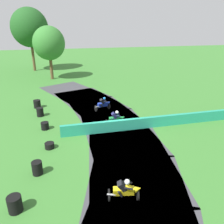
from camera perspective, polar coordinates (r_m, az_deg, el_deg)
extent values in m
plane|color=#38752D|center=(18.28, 1.56, -4.68)|extent=(120.00, 120.00, 0.00)
cube|color=#3D3D42|center=(11.73, 6.48, -22.40)|extent=(7.44, 10.11, 0.01)
cube|color=#3D3D42|center=(14.86, 4.53, -11.52)|extent=(6.29, 9.63, 0.01)
cube|color=#3D3D42|center=(18.27, 1.54, -4.67)|extent=(5.38, 9.15, 0.01)
cube|color=#3D3D42|center=(21.78, -1.96, -0.16)|extent=(6.63, 9.78, 0.01)
cube|color=#3D3D42|center=(25.28, -5.74, 2.92)|extent=(7.74, 10.21, 0.01)
cube|color=#3D3D42|center=(28.72, -9.70, 5.04)|extent=(8.68, 10.41, 0.01)
cube|color=#239375|center=(20.23, 17.42, -1.62)|extent=(20.49, 0.72, 0.90)
cylinder|color=black|center=(11.88, 6.43, -19.79)|extent=(0.20, 0.73, 0.72)
cylinder|color=black|center=(11.76, -0.75, -20.16)|extent=(0.20, 0.73, 0.72)
cube|color=yellow|center=(11.55, 2.93, -19.16)|extent=(1.05, 0.52, 0.45)
ellipsoid|color=yellow|center=(11.36, 3.94, -18.34)|extent=(0.49, 0.39, 0.30)
cone|color=yellow|center=(11.54, 6.50, -18.60)|extent=(0.44, 0.43, 0.47)
cylinder|color=#B2B2B7|center=(11.51, -0.19, -20.01)|extent=(0.42, 0.16, 0.17)
cube|color=black|center=(11.24, 2.59, -18.04)|extent=(0.55, 0.40, 0.62)
sphere|color=white|center=(11.04, 3.84, -17.10)|extent=(0.26, 0.26, 0.26)
cylinder|color=black|center=(11.35, 3.98, -17.16)|extent=(0.44, 0.14, 0.24)
cylinder|color=black|center=(11.14, 4.20, -18.62)|extent=(0.44, 0.14, 0.24)
cylinder|color=black|center=(11.63, 1.91, -18.43)|extent=(0.29, 0.19, 0.42)
cylinder|color=black|center=(11.42, 2.07, -19.88)|extent=(0.29, 0.19, 0.42)
cylinder|color=black|center=(19.14, 2.77, -2.43)|extent=(0.10, 0.67, 0.67)
cylinder|color=black|center=(18.83, -1.34, -2.84)|extent=(0.10, 0.67, 0.67)
cube|color=#198438|center=(18.82, 0.76, -1.86)|extent=(1.00, 0.34, 0.43)
ellipsoid|color=#198438|center=(18.73, 1.33, -1.12)|extent=(0.44, 0.31, 0.27)
cone|color=#198438|center=(18.92, 2.78, -1.36)|extent=(0.39, 0.37, 0.44)
cylinder|color=#B2B2B7|center=(18.64, -0.95, -2.42)|extent=(0.41, 0.11, 0.17)
cube|color=#1E1E4C|center=(18.61, 0.56, -0.87)|extent=(0.50, 0.37, 0.60)
sphere|color=white|center=(18.52, 1.26, -0.05)|extent=(0.26, 0.26, 0.26)
cylinder|color=#1E1E4C|center=(18.81, 1.27, -0.46)|extent=(0.43, 0.12, 0.24)
cylinder|color=#1E1E4C|center=(18.51, 1.54, -1.00)|extent=(0.43, 0.12, 0.24)
cylinder|color=#1E1E4C|center=(18.92, 0.11, -1.58)|extent=(0.27, 0.16, 0.42)
cylinder|color=#1E1E4C|center=(18.62, 0.36, -2.14)|extent=(0.27, 0.16, 0.42)
cylinder|color=black|center=(22.65, -0.85, 1.53)|extent=(0.29, 0.71, 0.71)
cylinder|color=black|center=(22.08, -4.07, 0.92)|extent=(0.29, 0.71, 0.71)
cube|color=#1E38B2|center=(22.20, -2.38, 1.89)|extent=(1.06, 0.62, 0.45)
ellipsoid|color=#1E38B2|center=(22.15, -1.91, 2.54)|extent=(0.51, 0.43, 0.29)
cone|color=#1E38B2|center=(22.43, -0.80, 2.44)|extent=(0.45, 0.45, 0.46)
cylinder|color=#B2B2B7|center=(21.91, -3.66, 1.29)|extent=(0.42, 0.22, 0.17)
cube|color=black|center=(21.98, -2.49, 2.71)|extent=(0.54, 0.48, 0.61)
sphere|color=#1E7FE0|center=(21.93, -1.92, 3.44)|extent=(0.26, 0.26, 0.26)
cylinder|color=black|center=(22.22, -2.04, 3.10)|extent=(0.43, 0.23, 0.24)
cylinder|color=black|center=(21.95, -1.63, 2.66)|extent=(0.43, 0.23, 0.24)
cylinder|color=black|center=(22.25, -3.00, 2.08)|extent=(0.27, 0.24, 0.42)
cylinder|color=black|center=(21.98, -2.59, 1.63)|extent=(0.27, 0.24, 0.42)
cylinder|color=black|center=(12.23, -22.99, -21.50)|extent=(0.66, 0.66, 0.20)
cylinder|color=black|center=(12.10, -23.13, -20.80)|extent=(0.66, 0.66, 0.20)
cylinder|color=black|center=(11.97, -23.28, -20.08)|extent=(0.66, 0.66, 0.20)
cylinder|color=black|center=(11.85, -23.43, -19.35)|extent=(0.66, 0.66, 0.20)
cylinder|color=black|center=(14.13, -18.11, -14.19)|extent=(0.59, 0.59, 0.20)
cylinder|color=black|center=(14.02, -18.20, -13.52)|extent=(0.59, 0.59, 0.20)
cylinder|color=black|center=(13.91, -18.30, -12.85)|extent=(0.59, 0.59, 0.20)
cylinder|color=black|center=(13.80, -18.40, -12.16)|extent=(0.59, 0.59, 0.20)
cylinder|color=black|center=(16.42, -15.37, -8.42)|extent=(0.65, 0.65, 0.20)
cylinder|color=black|center=(16.32, -15.44, -7.82)|extent=(0.65, 0.65, 0.20)
cylinder|color=black|center=(19.24, -16.42, -3.87)|extent=(0.62, 0.62, 0.20)
cylinder|color=black|center=(19.16, -16.48, -3.33)|extent=(0.62, 0.62, 0.20)
cylinder|color=black|center=(19.08, -16.55, -2.79)|extent=(0.62, 0.62, 0.20)
cylinder|color=black|center=(21.98, -17.51, -0.73)|extent=(0.62, 0.62, 0.20)
cylinder|color=black|center=(21.91, -17.57, -0.25)|extent=(0.62, 0.62, 0.20)
cylinder|color=black|center=(21.84, -17.63, 0.24)|extent=(0.62, 0.62, 0.20)
cylinder|color=black|center=(21.77, -17.69, 0.73)|extent=(0.62, 0.62, 0.20)
cylinder|color=black|center=(24.19, -18.18, 1.25)|extent=(0.69, 0.69, 0.20)
cylinder|color=black|center=(24.13, -18.24, 1.70)|extent=(0.69, 0.69, 0.20)
cylinder|color=black|center=(24.06, -18.29, 2.15)|extent=(0.69, 0.69, 0.20)
cylinder|color=black|center=(24.00, -18.35, 2.60)|extent=(0.69, 0.69, 0.20)
cylinder|color=brown|center=(42.85, -19.13, 12.82)|extent=(0.44, 0.44, 4.59)
ellipsoid|color=#1E511E|center=(42.45, -19.98, 19.29)|extent=(6.05, 6.05, 6.36)
cylinder|color=brown|center=(35.64, -14.97, 10.59)|extent=(0.44, 0.44, 3.29)
ellipsoid|color=#33752D|center=(35.16, -15.56, 16.31)|extent=(4.55, 4.55, 4.78)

